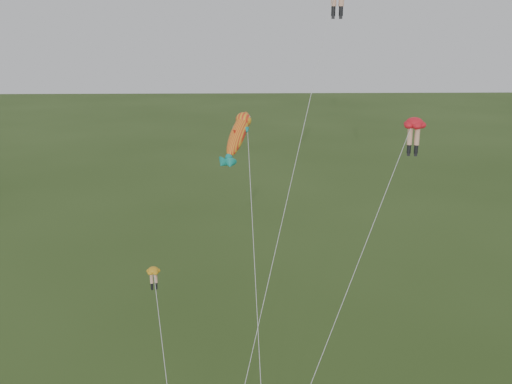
{
  "coord_description": "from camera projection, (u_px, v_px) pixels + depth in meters",
  "views": [
    {
      "loc": [
        -0.53,
        -25.29,
        20.77
      ],
      "look_at": [
        0.28,
        6.0,
        11.44
      ],
      "focal_mm": 40.0,
      "sensor_mm": 36.0,
      "label": 1
    }
  ],
  "objects": [
    {
      "name": "legs_kite_red_mid",
      "position": [
        412.0,
        133.0,
        31.57
      ],
      "size": [
        8.98,
        9.99,
        15.73
      ],
      "rotation": [
        0.0,
        0.0,
        -0.23
      ],
      "color": "red",
      "rests_on": "ground"
    },
    {
      "name": "legs_kite_yellow",
      "position": [
        155.0,
        287.0,
        30.79
      ],
      "size": [
        2.4,
        7.49,
        7.98
      ],
      "rotation": [
        0.0,
        0.0,
        0.33
      ],
      "color": "orange",
      "rests_on": "ground"
    },
    {
      "name": "fish_kite",
      "position": [
        238.0,
        136.0,
        30.6
      ],
      "size": [
        2.35,
        9.58,
        16.37
      ],
      "rotation": [
        0.74,
        0.0,
        -0.44
      ],
      "color": "#F0A41E",
      "rests_on": "ground"
    }
  ]
}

